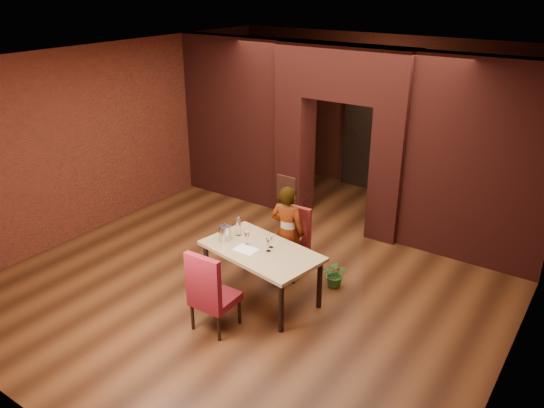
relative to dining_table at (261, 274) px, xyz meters
The scene contains 25 objects.
floor 0.97m from the dining_table, 110.04° to the left, with size 8.00×8.00×0.00m, color #4D2813.
ceiling 2.95m from the dining_table, 110.04° to the left, with size 7.00×8.00×0.04m, color silver.
wall_back 5.00m from the dining_table, 93.61° to the left, with size 7.00×0.04×3.20m, color maroon.
wall_front 3.40m from the dining_table, 95.51° to the right, with size 7.00×0.04×3.20m, color maroon.
wall_left 4.08m from the dining_table, 167.60° to the left, with size 0.04×8.00×3.20m, color maroon.
wall_right 3.52m from the dining_table, 14.67° to the left, with size 0.04×8.00×3.20m, color maroon.
pillar_left 3.19m from the dining_table, 113.87° to the left, with size 0.55×0.55×2.30m, color maroon.
pillar_right 3.01m from the dining_table, 77.19° to the left, with size 0.55×0.55×2.30m, color maroon.
lintel 3.70m from the dining_table, 96.14° to the left, with size 2.45×0.55×0.90m, color maroon.
wing_wall_left 4.08m from the dining_table, 133.24° to the left, with size 2.27×0.35×3.20m, color maroon.
wing_wall_right 3.71m from the dining_table, 54.04° to the left, with size 2.27×0.35×3.20m, color maroon.
vent_panel 2.84m from the dining_table, 116.28° to the left, with size 0.40×0.03×0.50m, color brown.
rear_door 4.87m from the dining_table, 98.40° to the left, with size 0.90×0.08×2.10m, color black.
rear_door_frame 4.83m from the dining_table, 98.47° to the left, with size 1.02×0.04×2.22m, color black.
dining_table is the anchor object (origin of this frame).
chair_far 0.78m from the dining_table, 92.44° to the left, with size 0.48×0.48×1.06m, color maroon.
chair_near 0.91m from the dining_table, 95.63° to the right, with size 0.51×0.51×1.13m, color maroon.
person_seated 0.80m from the dining_table, 93.25° to the left, with size 0.53×0.35×1.47m, color white.
wine_glass_a 0.54m from the dining_table, behind, with size 0.08×0.08×0.19m, color white, non-canonical shape.
wine_glass_b 0.50m from the dining_table, 56.70° to the left, with size 0.07×0.07×0.18m, color white, non-canonical shape.
wine_glass_c 0.50m from the dining_table, ahead, with size 0.08×0.08×0.20m, color white, non-canonical shape.
tasting_sheet 0.44m from the dining_table, 143.08° to the right, with size 0.31×0.22×0.00m, color white.
wine_bucket 0.77m from the dining_table, behind, with size 0.18×0.18×0.21m, color #B6B5BC.
water_bottle 0.76m from the dining_table, 162.01° to the left, with size 0.07×0.07×0.29m, color white.
potted_plant 1.14m from the dining_table, 49.44° to the left, with size 0.38×0.33×0.42m, color #2D6023.
Camera 1 is at (4.08, -6.04, 4.24)m, focal length 35.00 mm.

